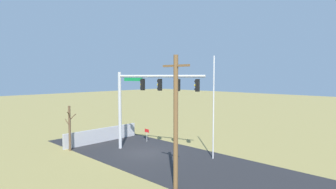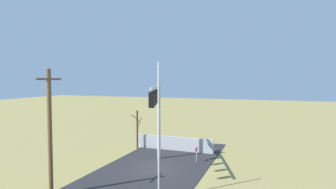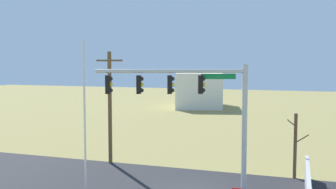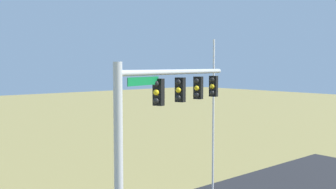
{
  "view_description": "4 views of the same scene",
  "coord_description": "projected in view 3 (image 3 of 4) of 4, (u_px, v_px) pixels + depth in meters",
  "views": [
    {
      "loc": [
        -16.87,
        14.94,
        6.41
      ],
      "look_at": [
        -1.53,
        -1.12,
        4.88
      ],
      "focal_mm": 29.21,
      "sensor_mm": 36.0,
      "label": 1
    },
    {
      "loc": [
        -19.64,
        -8.55,
        6.92
      ],
      "look_at": [
        -0.96,
        -1.5,
        5.85
      ],
      "focal_mm": 29.75,
      "sensor_mm": 36.0,
      "label": 2
    },
    {
      "loc": [
        5.26,
        -19.88,
        6.81
      ],
      "look_at": [
        -1.44,
        0.08,
        5.1
      ],
      "focal_mm": 42.05,
      "sensor_mm": 36.0,
      "label": 3
    },
    {
      "loc": [
        8.86,
        10.4,
        6.58
      ],
      "look_at": [
        -1.25,
        -1.47,
        5.44
      ],
      "focal_mm": 40.81,
      "sensor_mm": 36.0,
      "label": 4
    }
  ],
  "objects": [
    {
      "name": "signal_mast",
      "position": [
        196.0,
        99.0,
        20.42
      ],
      "size": [
        7.48,
        2.75,
        6.73
      ],
      "color": "#B2B5BA",
      "rests_on": "ground_plane"
    },
    {
      "name": "utility_pole",
      "position": [
        110.0,
        105.0,
        26.44
      ],
      "size": [
        1.9,
        0.26,
        7.56
      ],
      "color": "brown",
      "rests_on": "ground_plane"
    },
    {
      "name": "retaining_fence",
      "position": [
        308.0,
        186.0,
        19.55
      ],
      "size": [
        0.2,
        7.87,
        1.34
      ],
      "primitive_type": "cube",
      "color": "#A8A8AD",
      "rests_on": "ground_plane"
    },
    {
      "name": "flagpole",
      "position": [
        85.0,
        119.0,
        19.96
      ],
      "size": [
        0.1,
        0.1,
        7.92
      ],
      "primitive_type": "cylinder",
      "color": "silver",
      "rests_on": "ground_plane"
    },
    {
      "name": "road_surface",
      "position": [
        125.0,
        183.0,
        22.27
      ],
      "size": [
        28.0,
        8.0,
        0.01
      ],
      "primitive_type": "cube",
      "color": "#232326",
      "rests_on": "ground_plane"
    },
    {
      "name": "distant_building",
      "position": [
        199.0,
        90.0,
        60.77
      ],
      "size": [
        8.9,
        11.14,
        5.28
      ],
      "primitive_type": "cube",
      "rotation": [
        0.0,
        0.0,
        1.81
      ],
      "color": "silver",
      "rests_on": "ground_plane"
    },
    {
      "name": "bare_tree",
      "position": [
        295.0,
        145.0,
        23.09
      ],
      "size": [
        1.27,
        1.02,
        3.85
      ],
      "color": "brown",
      "rests_on": "ground_plane"
    }
  ]
}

